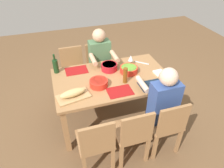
% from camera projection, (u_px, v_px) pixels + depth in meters
% --- Properties ---
extents(ground_plane, '(8.00, 8.00, 0.00)m').
position_uv_depth(ground_plane, '(112.00, 115.00, 3.32)').
color(ground_plane, brown).
extents(dining_table, '(1.62, 0.98, 0.74)m').
position_uv_depth(dining_table, '(112.00, 83.00, 2.94)').
color(dining_table, '#9E7044').
rests_on(dining_table, ground_plane).
extents(chair_far_center, '(0.40, 0.40, 0.85)m').
position_uv_depth(chair_far_center, '(98.00, 65.00, 3.66)').
color(chair_far_center, '#9E7044').
rests_on(chair_far_center, ground_plane).
extents(diner_far_center, '(0.41, 0.53, 1.20)m').
position_uv_depth(diner_far_center, '(100.00, 59.00, 3.40)').
color(diner_far_center, '#2D2D38').
rests_on(diner_far_center, ground_plane).
extents(chair_near_right, '(0.40, 0.40, 0.85)m').
position_uv_depth(chair_near_right, '(167.00, 124.00, 2.52)').
color(chair_near_right, '#9E7044').
rests_on(chair_near_right, ground_plane).
extents(diner_near_right, '(0.41, 0.53, 1.20)m').
position_uv_depth(diner_near_right, '(162.00, 102.00, 2.53)').
color(diner_near_right, '#2D2D38').
rests_on(diner_near_right, ground_plane).
extents(chair_near_center, '(0.40, 0.40, 0.85)m').
position_uv_depth(chair_near_center, '(133.00, 133.00, 2.41)').
color(chair_near_center, '#9E7044').
rests_on(chair_near_center, ground_plane).
extents(chair_near_left, '(0.40, 0.40, 0.85)m').
position_uv_depth(chair_near_left, '(96.00, 142.00, 2.30)').
color(chair_near_left, '#9E7044').
rests_on(chair_near_left, ground_plane).
extents(chair_far_left, '(0.40, 0.40, 0.85)m').
position_uv_depth(chair_far_left, '(73.00, 69.00, 3.56)').
color(chair_far_left, '#9E7044').
rests_on(chair_far_left, ground_plane).
extents(serving_bowl_pasta, '(0.23, 0.23, 0.10)m').
position_uv_depth(serving_bowl_pasta, '(109.00, 67.00, 3.02)').
color(serving_bowl_pasta, '#B21923').
rests_on(serving_bowl_pasta, dining_table).
extents(serving_bowl_salad, '(0.25, 0.25, 0.09)m').
position_uv_depth(serving_bowl_salad, '(129.00, 69.00, 2.97)').
color(serving_bowl_salad, red).
rests_on(serving_bowl_salad, dining_table).
extents(serving_bowl_fruit, '(0.24, 0.24, 0.09)m').
position_uv_depth(serving_bowl_fruit, '(99.00, 83.00, 2.70)').
color(serving_bowl_fruit, red).
rests_on(serving_bowl_fruit, dining_table).
extents(cutting_board, '(0.44, 0.30, 0.02)m').
position_uv_depth(cutting_board, '(73.00, 96.00, 2.53)').
color(cutting_board, tan).
rests_on(cutting_board, dining_table).
extents(bread_loaf, '(0.34, 0.17, 0.09)m').
position_uv_depth(bread_loaf, '(73.00, 93.00, 2.50)').
color(bread_loaf, tan).
rests_on(bread_loaf, cutting_board).
extents(wine_bottle, '(0.08, 0.08, 0.29)m').
position_uv_depth(wine_bottle, '(56.00, 66.00, 2.94)').
color(wine_bottle, '#193819').
rests_on(wine_bottle, dining_table).
extents(beer_bottle, '(0.06, 0.06, 0.22)m').
position_uv_depth(beer_bottle, '(125.00, 75.00, 2.73)').
color(beer_bottle, brown).
rests_on(beer_bottle, dining_table).
extents(wine_glass, '(0.08, 0.08, 0.17)m').
position_uv_depth(wine_glass, '(131.00, 58.00, 3.09)').
color(wine_glass, silver).
rests_on(wine_glass, dining_table).
extents(placemat_near_right, '(0.32, 0.23, 0.01)m').
position_uv_depth(placemat_near_right, '(151.00, 85.00, 2.74)').
color(placemat_near_right, '#142333').
rests_on(placemat_near_right, dining_table).
extents(placemat_near_center, '(0.32, 0.23, 0.01)m').
position_uv_depth(placemat_near_center, '(120.00, 91.00, 2.63)').
color(placemat_near_center, maroon).
rests_on(placemat_near_center, dining_table).
extents(placemat_far_left, '(0.32, 0.23, 0.01)m').
position_uv_depth(placemat_far_left, '(76.00, 70.00, 3.03)').
color(placemat_far_left, maroon).
rests_on(placemat_far_left, dining_table).
extents(carving_knife, '(0.19, 0.17, 0.01)m').
position_uv_depth(carving_knife, '(142.00, 63.00, 3.21)').
color(carving_knife, silver).
rests_on(carving_knife, dining_table).
extents(napkin_stack, '(0.15, 0.15, 0.02)m').
position_uv_depth(napkin_stack, '(159.00, 73.00, 2.97)').
color(napkin_stack, white).
rests_on(napkin_stack, dining_table).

